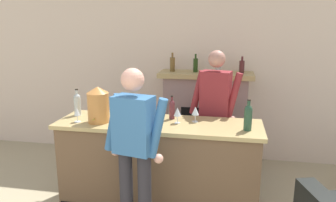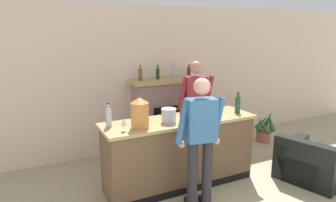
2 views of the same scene
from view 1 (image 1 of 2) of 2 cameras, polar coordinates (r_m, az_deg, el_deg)
wall_back_panel at (r=5.18m, az=2.56°, el=5.25°), size 12.00×0.07×2.75m
bar_counter at (r=3.87m, az=-1.62°, el=-10.96°), size 2.31×0.69×1.02m
fireplace_stone at (r=5.02m, az=6.46°, el=-2.80°), size 1.38×0.52×1.72m
person_customer at (r=3.11m, az=-5.84°, el=-8.47°), size 0.65×0.36×1.73m
person_bartender at (r=4.16m, az=8.15°, el=-2.25°), size 0.65×0.36×1.79m
copper_dispenser at (r=3.73m, az=-12.07°, el=-0.58°), size 0.24×0.28×0.41m
ice_bucket_steel at (r=3.66m, az=-5.13°, el=-2.33°), size 0.22×0.22×0.20m
wine_bottle_rose_blush at (r=4.09m, az=-15.51°, el=-0.41°), size 0.08×0.08×0.32m
wine_bottle_chardonnay_pale at (r=3.48m, az=13.77°, el=-2.63°), size 0.08×0.08×0.33m
wine_bottle_merlot_tall at (r=3.79m, az=0.68°, el=-1.33°), size 0.06×0.06×0.28m
wine_glass_near_bucket at (r=3.69m, az=4.79°, el=-1.79°), size 0.08×0.08×0.18m
wine_glass_front_left at (r=3.81m, az=-15.56°, el=-1.90°), size 0.07×0.07×0.17m
wine_glass_front_right at (r=3.63m, az=1.65°, el=-1.94°), size 0.08×0.08×0.18m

